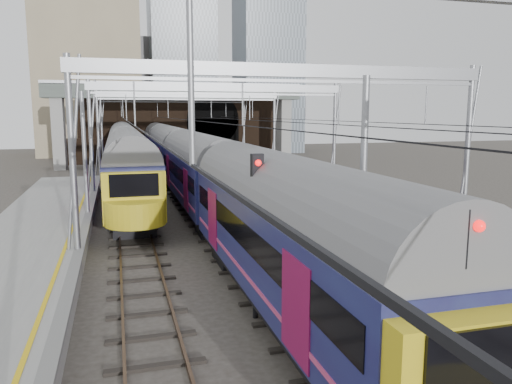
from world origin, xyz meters
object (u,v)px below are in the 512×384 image
object	(u,v)px
train_main	(182,160)
train_second	(124,150)
signal_near_centre	(461,320)
signal_near_left	(256,216)

from	to	relation	value
train_main	train_second	xyz separation A→B (m)	(-4.00, 10.36, 0.07)
signal_near_centre	train_second	bearing A→B (deg)	92.62
train_main	signal_near_left	size ratio (longest dim) A/B	13.30
signal_near_left	signal_near_centre	bearing A→B (deg)	-88.11
train_main	train_second	bearing A→B (deg)	111.12
train_main	signal_near_left	bearing A→B (deg)	-92.24
train_main	train_second	distance (m)	11.10
signal_near_centre	train_main	bearing A→B (deg)	87.22
train_second	signal_near_centre	xyz separation A→B (m)	(4.10, -41.96, 0.41)
train_main	train_second	world-z (taller)	train_second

